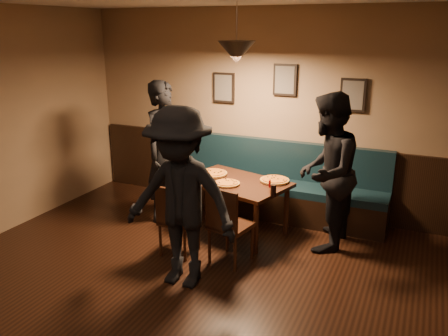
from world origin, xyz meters
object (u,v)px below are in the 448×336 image
(dining_table, at_px, (235,206))
(diner_left, at_px, (166,152))
(soda_glass, at_px, (273,191))
(chair_near_right, at_px, (231,224))
(diner_front, at_px, (180,199))
(diner_right, at_px, (326,172))
(tabasco_bottle, at_px, (270,183))
(chair_near_left, at_px, (179,219))
(booth_bench, at_px, (275,181))

(dining_table, distance_m, diner_left, 1.17)
(dining_table, relative_size, soda_glass, 8.94)
(chair_near_right, xyz_separation_m, diner_front, (-0.28, -0.61, 0.46))
(dining_table, distance_m, diner_right, 1.26)
(diner_left, distance_m, tabasco_bottle, 1.49)
(chair_near_left, height_order, chair_near_right, chair_near_right)
(booth_bench, xyz_separation_m, chair_near_right, (-0.03, -1.46, -0.05))
(dining_table, height_order, diner_front, diner_front)
(booth_bench, bearing_deg, chair_near_left, -113.33)
(dining_table, distance_m, soda_glass, 0.80)
(booth_bench, height_order, soda_glass, booth_bench)
(dining_table, bearing_deg, tabasco_bottle, 8.58)
(dining_table, distance_m, chair_near_left, 0.89)
(booth_bench, bearing_deg, tabasco_bottle, -77.22)
(chair_near_left, height_order, diner_right, diner_right)
(diner_left, bearing_deg, dining_table, -80.57)
(tabasco_bottle, bearing_deg, diner_right, 9.66)
(dining_table, relative_size, tabasco_bottle, 11.59)
(dining_table, height_order, diner_right, diner_right)
(dining_table, height_order, chair_near_right, chair_near_right)
(soda_glass, bearing_deg, chair_near_left, -153.27)
(diner_left, relative_size, diner_right, 1.02)
(chair_near_left, bearing_deg, diner_right, 31.53)
(dining_table, bearing_deg, diner_left, -165.23)
(chair_near_right, height_order, diner_right, diner_right)
(soda_glass, xyz_separation_m, tabasco_bottle, (-0.13, 0.27, -0.02))
(chair_near_right, bearing_deg, soda_glass, 62.57)
(diner_left, bearing_deg, chair_near_left, -131.59)
(diner_right, bearing_deg, diner_left, -87.39)
(chair_near_right, bearing_deg, tabasco_bottle, 84.78)
(tabasco_bottle, bearing_deg, soda_glass, -63.83)
(booth_bench, bearing_deg, diner_left, -151.75)
(soda_glass, relative_size, tabasco_bottle, 1.30)
(chair_near_right, distance_m, diner_front, 0.82)
(diner_front, bearing_deg, chair_near_left, 120.80)
(dining_table, xyz_separation_m, diner_right, (1.11, 0.06, 0.58))
(diner_right, bearing_deg, tabasco_bottle, -79.16)
(chair_near_right, bearing_deg, dining_table, 120.49)
(dining_table, height_order, chair_near_left, chair_near_left)
(dining_table, distance_m, tabasco_bottle, 0.62)
(diner_right, bearing_deg, chair_near_left, -58.30)
(booth_bench, distance_m, chair_near_left, 1.65)
(booth_bench, relative_size, chair_near_left, 3.54)
(chair_near_left, bearing_deg, dining_table, 67.22)
(chair_near_right, relative_size, tabasco_bottle, 8.24)
(booth_bench, xyz_separation_m, chair_near_left, (-0.65, -1.51, -0.08))
(chair_near_right, bearing_deg, diner_front, -103.73)
(diner_front, bearing_deg, diner_right, 50.46)
(diner_right, bearing_deg, dining_table, -85.89)
(booth_bench, relative_size, chair_near_right, 3.32)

